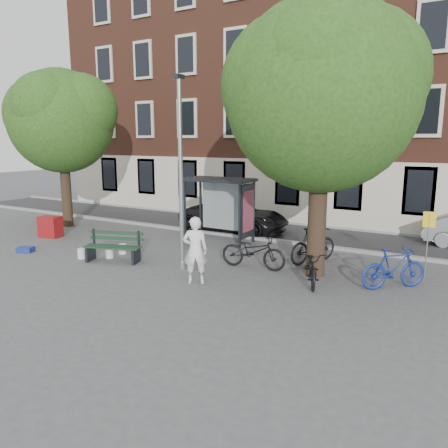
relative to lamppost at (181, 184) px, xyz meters
name	(u,v)px	position (x,y,z in m)	size (l,w,h in m)	color
ground	(183,268)	(0.00, 0.00, -2.78)	(90.00, 90.00, 0.00)	#4C4C4F
road	(271,230)	(0.00, 7.00, -2.78)	(40.00, 4.00, 0.01)	#28282B
curb_near	(251,238)	(0.00, 5.00, -2.72)	(40.00, 0.25, 0.12)	gray
curb_far	(287,222)	(0.00, 9.00, -2.72)	(40.00, 0.25, 0.12)	gray
building_row	(318,87)	(0.00, 13.00, 4.22)	(30.00, 8.00, 14.00)	brown
lamppost	(181,184)	(0.00, 0.00, 0.00)	(0.28, 0.35, 6.11)	#9EA0A3
tree_right	(322,88)	(4.01, 1.38, 2.83)	(5.76, 5.60, 8.20)	black
tree_left	(59,117)	(-8.99, 2.88, 2.43)	(5.18, 4.86, 7.40)	black
bus_shelter	(228,196)	(-0.61, 4.11, -0.87)	(2.85, 1.45, 2.62)	#1E2328
painter	(195,250)	(1.20, -1.01, -1.79)	(0.73, 0.48, 1.99)	white
bench	(114,248)	(-2.56, -0.51, -2.32)	(2.07, 1.23, 1.01)	#1E2328
bike_a	(253,251)	(2.00, 1.18, -2.20)	(0.77, 2.21, 1.16)	black
bike_b	(394,268)	(6.32, 1.41, -2.19)	(0.56, 1.99, 1.20)	navy
bike_c	(312,267)	(4.19, 0.62, -2.26)	(0.69, 1.99, 1.04)	black
bike_d	(313,245)	(3.47, 2.83, -2.15)	(0.59, 2.10, 1.26)	black
car_dark	(234,216)	(-1.39, 6.01, -2.09)	(2.31, 5.01, 1.39)	black
red_stand	(50,227)	(-7.70, 0.94, -2.33)	(0.90, 0.60, 0.90)	maroon
blue_crate	(26,250)	(-6.32, -1.27, -2.68)	(0.55, 0.40, 0.20)	navy
bucket_a	(110,253)	(-3.00, -0.27, -2.60)	(0.28, 0.28, 0.36)	white
bucket_b	(82,254)	(-3.81, -0.83, -2.60)	(0.28, 0.28, 0.36)	white
bucket_c	(123,249)	(-3.02, 0.42, -2.60)	(0.28, 0.28, 0.36)	white
notice_sign	(428,230)	(7.00, 2.80, -1.25)	(0.36, 0.08, 2.07)	#9EA0A3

